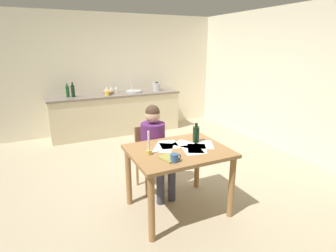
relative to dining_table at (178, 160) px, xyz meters
The scene contains 26 objects.
ground_plane 1.23m from the dining_table, 82.38° to the left, with size 5.20×5.20×0.04m, color tan.
wall_back 3.68m from the dining_table, 87.84° to the left, with size 5.20×0.12×2.60m, color silver.
wall_right 2.99m from the dining_table, 20.42° to the left, with size 0.12×5.20×2.60m, color silver.
kitchen_counter 3.27m from the dining_table, 87.61° to the left, with size 2.85×0.64×0.90m.
dining_table is the anchor object (origin of this frame).
chair_at_table 0.70m from the dining_table, 96.10° to the left, with size 0.42×0.42×0.87m.
person_seated 0.53m from the dining_table, 97.25° to the left, with size 0.33×0.60×1.19m.
coffee_mug 0.38m from the dining_table, 123.93° to the right, with size 0.12×0.08×0.09m.
candlestick 0.41m from the dining_table, behind, with size 0.06×0.06×0.27m.
book_magazine 0.33m from the dining_table, 137.67° to the right, with size 0.14×0.20×0.02m, color #979144.
paper_letter 0.23m from the dining_table, 33.81° to the left, with size 0.21×0.30×0.00m, color white.
paper_bill 0.25m from the dining_table, 17.49° to the right, with size 0.21×0.30×0.00m, color white.
paper_envelope 0.37m from the dining_table, ahead, with size 0.21×0.30×0.00m, color white.
paper_receipt 0.23m from the dining_table, 100.13° to the left, with size 0.21×0.30×0.00m, color white.
paper_notice 0.22m from the dining_table, 138.09° to the left, with size 0.21×0.30×0.00m, color white.
paper_flyer 0.21m from the dining_table, 30.86° to the right, with size 0.21×0.30×0.00m, color white.
wine_bottle_on_table 0.40m from the dining_table, 21.80° to the left, with size 0.08×0.08×0.24m.
sink_unit 3.32m from the dining_table, 80.30° to the left, with size 0.36×0.36×0.24m.
bottle_oil 3.43m from the dining_table, 104.36° to the left, with size 0.07×0.07×0.28m.
bottle_vinegar 3.38m from the dining_table, 102.80° to the left, with size 0.07×0.07×0.30m.
mixing_bowl 3.34m from the dining_table, 90.07° to the left, with size 0.23×0.23×0.10m, color tan.
stovetop_kettle 3.46m from the dining_table, 71.04° to the left, with size 0.18×0.18×0.22m.
wine_glass_near_sink 3.43m from the dining_table, 86.77° to the left, with size 0.07×0.07×0.15m.
wine_glass_by_kettle 3.43m from the dining_table, 88.61° to the left, with size 0.07×0.07×0.15m.
wine_glass_back_left 3.43m from the dining_table, 90.36° to the left, with size 0.07×0.07×0.15m.
teacup_on_counter 3.12m from the dining_table, 91.55° to the left, with size 0.12×0.08×0.11m.
Camera 1 is at (-1.47, -3.56, 1.93)m, focal length 28.83 mm.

